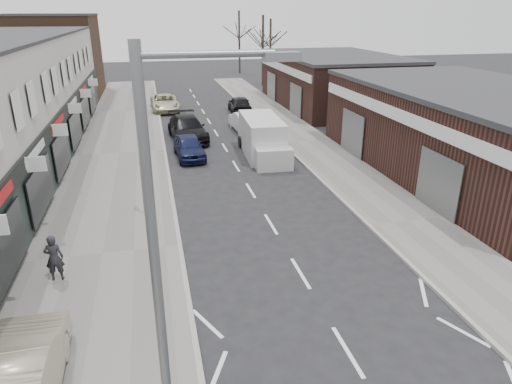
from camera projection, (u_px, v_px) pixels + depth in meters
pavement_left at (119, 153)px, 28.81m from camera, size 5.50×64.00×0.12m
pavement_right at (307, 141)px, 31.43m from camera, size 3.50×64.00×0.12m
brick_block_far at (57, 57)px, 46.75m from camera, size 8.00×10.00×8.00m
right_unit_near at (475, 133)px, 24.79m from camera, size 10.00×18.00×4.50m
right_unit_far at (334, 82)px, 42.89m from camera, size 10.00×16.00×4.50m
tree_far_a at (263, 85)px, 55.66m from camera, size 3.60×3.60×8.00m
tree_far_b at (270, 78)px, 61.62m from camera, size 3.60×3.60×7.50m
tree_far_c at (240, 73)px, 66.42m from camera, size 3.60×3.60×8.50m
street_lamp at (168, 280)px, 6.95m from camera, size 2.23×0.22×8.00m
warning_sign at (142, 169)px, 19.30m from camera, size 0.12×0.80×2.70m
white_van at (262, 138)px, 28.14m from camera, size 2.41×6.18×2.37m
sedan_on_pavement at (15, 380)px, 9.97m from camera, size 1.80×4.91×1.61m
pedestrian at (54, 258)px, 14.89m from camera, size 0.59×0.39×1.62m
parked_car_left_a at (189, 147)px, 27.91m from camera, size 1.88×4.17×1.39m
parked_car_left_b at (187, 128)px, 31.81m from camera, size 2.73×5.74×1.62m
parked_car_left_c at (165, 103)px, 41.16m from camera, size 2.53×5.22×1.43m
parked_car_right_a at (245, 121)px, 34.15m from camera, size 1.75×4.55×1.48m
parked_car_right_b at (240, 104)px, 40.24m from camera, size 2.07×4.54×1.51m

